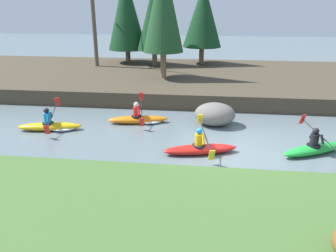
{
  "coord_description": "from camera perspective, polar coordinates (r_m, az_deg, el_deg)",
  "views": [
    {
      "loc": [
        -1.08,
        -10.99,
        5.21
      ],
      "look_at": [
        -2.5,
        1.2,
        0.55
      ],
      "focal_mm": 35.0,
      "sensor_mm": 36.0,
      "label": 1
    }
  ],
  "objects": [
    {
      "name": "conifer_tree_far_left",
      "position": [
        25.65,
        -7.3,
        19.16
      ],
      "size": [
        2.85,
        2.85,
        6.46
      ],
      "color": "brown",
      "rests_on": "riverbank_far"
    },
    {
      "name": "riverbank_near",
      "position": [
        7.56,
        14.09,
        -19.7
      ],
      "size": [
        44.0,
        5.58,
        0.76
      ],
      "color": "#476B33",
      "rests_on": "ground"
    },
    {
      "name": "ground_plane",
      "position": [
        12.21,
        11.1,
        -4.88
      ],
      "size": [
        90.0,
        90.0,
        0.0
      ],
      "primitive_type": "plane",
      "color": "slate"
    },
    {
      "name": "kayaker_far_back",
      "position": [
        15.0,
        -19.5,
        0.04
      ],
      "size": [
        2.79,
        2.06,
        1.2
      ],
      "rotation": [
        0.0,
        0.0,
        0.17
      ],
      "color": "yellow",
      "rests_on": "ground"
    },
    {
      "name": "conifer_tree_mid_left",
      "position": [
        20.01,
        -0.87,
        20.41
      ],
      "size": [
        2.42,
        2.42,
        6.96
      ],
      "color": "#7A664C",
      "rests_on": "riverbank_far"
    },
    {
      "name": "riverbank_far",
      "position": [
        22.0,
        9.37,
        7.93
      ],
      "size": [
        44.0,
        11.13,
        0.83
      ],
      "color": "#473D2D",
      "rests_on": "ground"
    },
    {
      "name": "conifer_tree_left",
      "position": [
        24.34,
        -2.44,
        18.41
      ],
      "size": [
        2.46,
        2.46,
        5.68
      ],
      "color": "brown",
      "rests_on": "riverbank_far"
    },
    {
      "name": "conifer_tree_centre",
      "position": [
        25.07,
        6.09,
        18.7
      ],
      "size": [
        2.85,
        2.85,
        5.79
      ],
      "color": "brown",
      "rests_on": "riverbank_far"
    },
    {
      "name": "bare_tree_upstream",
      "position": [
        24.55,
        -12.71,
        17.65
      ],
      "size": [
        3.78,
        3.73,
        6.88
      ],
      "color": "brown",
      "rests_on": "riverbank_far"
    },
    {
      "name": "kayaker_lead",
      "position": [
        13.12,
        24.17,
        -3.49
      ],
      "size": [
        2.67,
        1.93,
        1.2
      ],
      "rotation": [
        0.0,
        0.0,
        0.48
      ],
      "color": "green",
      "rests_on": "ground"
    },
    {
      "name": "kayaker_middle",
      "position": [
        12.02,
        5.71,
        -3.83
      ],
      "size": [
        2.78,
        2.05,
        1.2
      ],
      "rotation": [
        0.0,
        0.0,
        0.25
      ],
      "color": "red",
      "rests_on": "ground"
    },
    {
      "name": "boulder_midstream",
      "position": [
        14.79,
        8.16,
        2.06
      ],
      "size": [
        1.81,
        1.42,
        1.02
      ],
      "color": "slate",
      "rests_on": "ground"
    },
    {
      "name": "kayaker_trailing",
      "position": [
        15.04,
        -4.83,
        1.25
      ],
      "size": [
        2.79,
        2.06,
        1.2
      ],
      "rotation": [
        0.0,
        0.0,
        0.19
      ],
      "color": "orange",
      "rests_on": "ground"
    }
  ]
}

